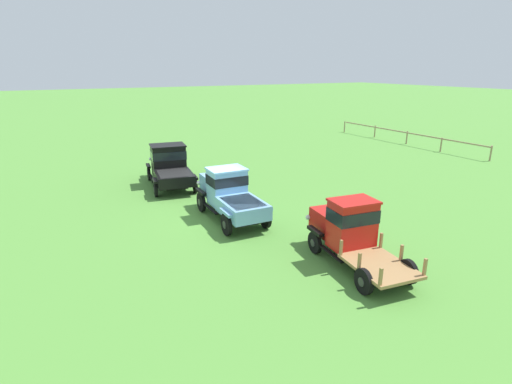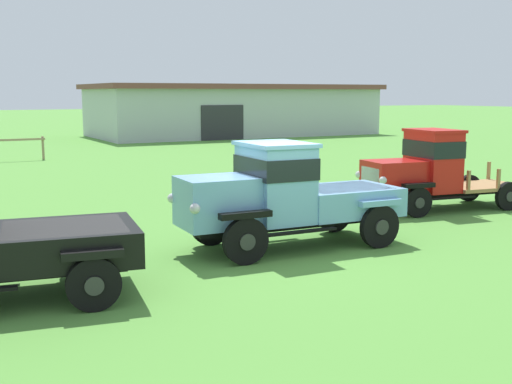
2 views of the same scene
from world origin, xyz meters
name	(u,v)px [view 1 (image 1 of 2)]	position (x,y,z in m)	size (l,w,h in m)	color
ground_plane	(220,216)	(0.00, 0.00, 0.00)	(240.00, 240.00, 0.00)	#518E38
paddock_fence	(405,135)	(-8.47, 21.45, 0.84)	(15.49, 0.62, 1.13)	#997F60
vintage_truck_foreground_near	(169,165)	(-6.07, -0.43, 1.16)	(5.67, 2.90, 2.31)	black
vintage_truck_second_in_line	(229,193)	(0.32, 0.33, 1.14)	(4.96, 2.13, 2.23)	black
vintage_truck_midrow_center	(349,229)	(6.03, 2.23, 1.13)	(4.93, 2.32, 2.24)	black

